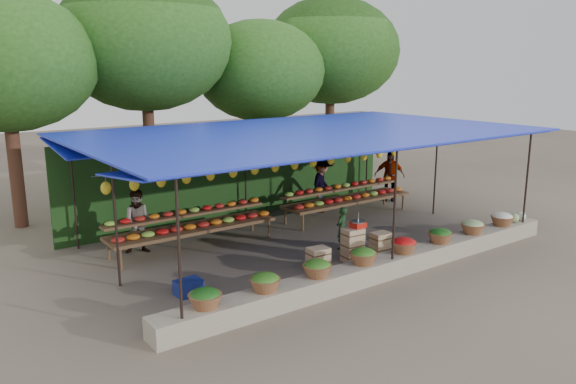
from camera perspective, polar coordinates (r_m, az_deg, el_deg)
ground at (r=14.17m, az=1.96°, el=-5.17°), size 60.00×60.00×0.00m
stone_curb at (r=12.18m, az=10.00°, el=-7.42°), size 10.60×0.55×0.40m
stall_canopy at (r=13.63m, az=1.90°, el=5.69°), size 10.80×6.60×2.82m
produce_baskets at (r=11.99m, az=9.74°, el=-5.89°), size 8.98×0.58×0.34m
netting_backdrop at (r=16.38m, az=-4.79°, el=1.77°), size 10.60×0.06×2.50m
tree_row at (r=18.89m, az=-8.42°, el=13.67°), size 16.51×5.50×7.12m
fruit_table_left at (r=13.83m, az=-9.71°, el=-3.18°), size 4.21×0.95×0.93m
fruit_table_right at (r=16.56m, az=5.95°, el=-0.41°), size 4.21×0.95×0.93m
crate_counter at (r=12.86m, az=6.48°, el=-5.69°), size 2.37×0.37×0.77m
weighing_scale at (r=12.81m, az=7.13°, el=-3.23°), size 0.33×0.33×0.35m
vendor_seated at (r=13.63m, az=5.48°, el=-3.66°), size 0.45×0.38×1.04m
customer_left at (r=13.67m, az=-14.84°, el=-2.92°), size 0.90×0.81×1.54m
customer_mid at (r=16.96m, az=3.48°, el=0.74°), size 1.24×1.12×1.67m
customer_right at (r=18.66m, az=10.27°, el=1.65°), size 0.98×0.97×1.66m
blue_crate_front at (r=9.71m, az=-11.91°, el=-13.25°), size 0.57×0.49×0.29m
blue_crate_back at (r=11.20m, az=-10.08°, el=-9.51°), size 0.52×0.39×0.30m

